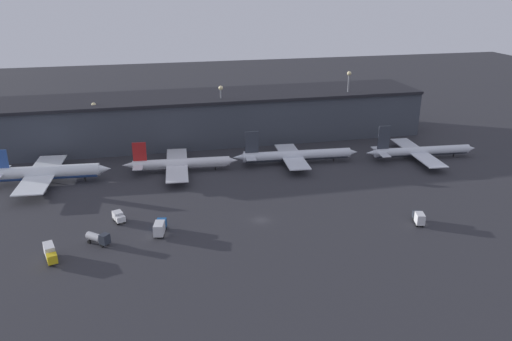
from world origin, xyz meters
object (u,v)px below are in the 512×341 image
airplane_1 (180,164)px  service_vehicle_1 (419,218)px  airplane_3 (420,151)px  service_vehicle_3 (50,252)px  service_vehicle_2 (119,217)px  airplane_0 (45,173)px  service_vehicle_4 (98,238)px  airplane_2 (296,155)px  service_vehicle_0 (160,227)px

airplane_1 → service_vehicle_1: (61.75, -56.26, -1.05)m
airplane_3 → service_vehicle_3: (-126.90, -47.04, -0.96)m
service_vehicle_2 → airplane_3: bearing=84.5°
airplane_0 → service_vehicle_4: size_ratio=6.57×
airplane_2 → service_vehicle_0: (-51.95, -45.07, -1.08)m
airplane_0 → service_vehicle_1: bearing=-23.2°
airplane_0 → service_vehicle_3: airplane_0 is taller
airplane_1 → airplane_3: bearing=0.1°
airplane_0 → airplane_2: bearing=4.2°
airplane_2 → service_vehicle_3: bearing=-142.1°
airplane_0 → airplane_2: (87.61, 0.01, -0.68)m
service_vehicle_3 → service_vehicle_4: 12.23m
service_vehicle_1 → service_vehicle_0: bearing=97.5°
service_vehicle_2 → service_vehicle_3: size_ratio=0.68×
airplane_2 → airplane_0: bearing=-175.8°
service_vehicle_0 → service_vehicle_2: bearing=59.3°
airplane_3 → airplane_1: bearing=-179.9°
airplane_0 → airplane_2: airplane_2 is taller
airplane_1 → service_vehicle_0: airplane_1 is taller
airplane_0 → airplane_2: 87.61m
airplane_0 → service_vehicle_0: airplane_0 is taller
airplane_3 → airplane_0: bearing=-178.1°
service_vehicle_1 → service_vehicle_3: service_vehicle_3 is taller
airplane_0 → airplane_3: 135.90m
airplane_2 → service_vehicle_2: bearing=-146.8°
airplane_3 → service_vehicle_0: bearing=-154.2°
airplane_0 → service_vehicle_4: (19.85, -47.03, -2.05)m
service_vehicle_1 → airplane_1: bearing=63.3°
airplane_3 → service_vehicle_4: (-115.94, -41.61, -1.18)m
service_vehicle_0 → service_vehicle_3: bearing=117.2°
airplane_2 → service_vehicle_1: 58.40m
service_vehicle_2 → service_vehicle_4: 12.99m
airplane_2 → service_vehicle_0: airplane_2 is taller
airplane_1 → service_vehicle_3: size_ratio=5.35×
service_vehicle_1 → airplane_3: bearing=-14.7°
airplane_1 → service_vehicle_4: size_ratio=6.24×
airplane_3 → service_vehicle_3: 135.34m
airplane_0 → airplane_1: airplane_0 is taller
airplane_3 → service_vehicle_1: size_ratio=7.34×
airplane_2 → service_vehicle_1: size_ratio=7.85×
service_vehicle_0 → service_vehicle_2: size_ratio=1.46×
airplane_0 → service_vehicle_2: bearing=-50.7°
service_vehicle_0 → airplane_2: bearing=-37.3°
service_vehicle_1 → service_vehicle_4: (-86.85, 8.13, -0.19)m
airplane_3 → service_vehicle_4: airplane_3 is taller
airplane_3 → service_vehicle_3: bearing=-155.5°
service_vehicle_3 → service_vehicle_4: bearing=99.5°
airplane_1 → service_vehicle_4: (-25.10, -48.12, -1.24)m
service_vehicle_1 → service_vehicle_4: service_vehicle_1 is taller
airplane_0 → service_vehicle_1: (106.71, -55.16, -1.87)m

